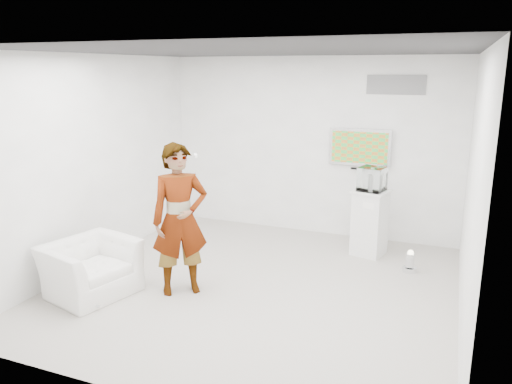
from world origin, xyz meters
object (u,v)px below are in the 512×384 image
tv (360,147)px  pedestal (370,223)px  person (180,220)px  armchair (90,268)px  floor_uplight (410,261)px

tv → pedestal: size_ratio=0.99×
person → pedestal: size_ratio=1.91×
tv → armchair: 4.54m
person → armchair: person is taller
armchair → pedestal: bearing=-33.1°
tv → floor_uplight: bearing=-50.2°
person → armchair: 1.31m
floor_uplight → person: bearing=-146.8°
tv → armchair: bearing=-128.5°
tv → pedestal: (0.33, -0.70, -1.04)m
person → floor_uplight: (2.67, 1.75, -0.81)m
armchair → pedestal: 4.09m
person → floor_uplight: 3.29m
person → pedestal: person is taller
person → floor_uplight: person is taller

